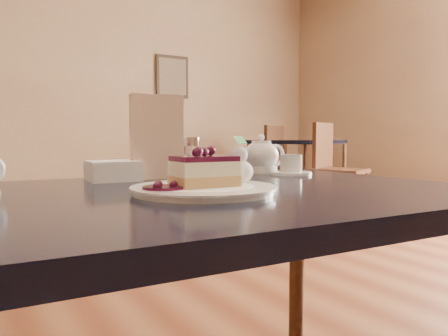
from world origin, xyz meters
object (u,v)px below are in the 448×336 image
main_table (194,228)px  cheesecake_slice (204,172)px  dessert_plate (204,190)px  bg_table_far_right (296,200)px  tea_set (267,159)px

main_table → cheesecake_slice: (-0.00, -0.05, 0.11)m
dessert_plate → bg_table_far_right: (2.91, 3.16, -0.63)m
main_table → tea_set: tea_set is taller
main_table → bg_table_far_right: bg_table_far_right is taller
main_table → dessert_plate: bearing=-90.0°
tea_set → bg_table_far_right: (2.54, 2.86, -0.66)m
bg_table_far_right → cheesecake_slice: bearing=-155.5°
main_table → cheesecake_slice: size_ratio=9.98×
dessert_plate → cheesecake_slice: bearing=90.0°
cheesecake_slice → dessert_plate: bearing=-87.8°
main_table → tea_set: 0.47m
cheesecake_slice → tea_set: size_ratio=0.54×
dessert_plate → cheesecake_slice: size_ratio=2.26×
bg_table_far_right → main_table: bearing=-155.9°
bg_table_far_right → dessert_plate: bearing=-155.5°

